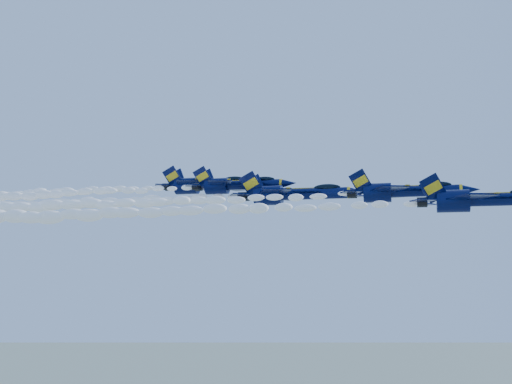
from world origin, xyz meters
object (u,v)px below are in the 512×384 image
(jet_lead, at_px, (484,199))
(jet_fourth, at_px, (237,185))
(jet_third, at_px, (294,194))
(jet_fifth, at_px, (207,185))
(jet_second, at_px, (403,191))

(jet_lead, bearing_deg, jet_fourth, 146.36)
(jet_third, relative_size, jet_fourth, 1.15)
(jet_fifth, bearing_deg, jet_fourth, -46.87)
(jet_third, relative_size, jet_fifth, 1.02)
(jet_second, bearing_deg, jet_third, 145.15)
(jet_second, distance_m, jet_fifth, 42.55)
(jet_second, xyz_separation_m, jet_fifth, (-35.26, 23.26, 5.12))
(jet_second, bearing_deg, jet_fourth, 152.28)
(jet_second, height_order, jet_fifth, jet_fifth)
(jet_lead, distance_m, jet_fourth, 42.46)
(jet_lead, height_order, jet_fourth, jet_fourth)
(jet_fourth, xyz_separation_m, jet_fifth, (-8.73, 9.32, 1.54))
(jet_fourth, bearing_deg, jet_fifth, 133.13)
(jet_fourth, distance_m, jet_fifth, 12.86)
(jet_third, bearing_deg, jet_lead, -39.81)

